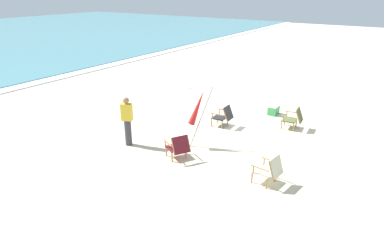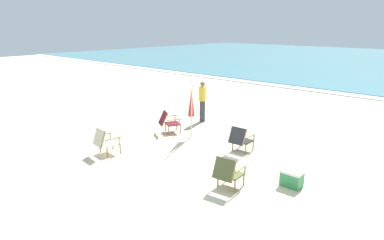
# 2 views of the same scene
# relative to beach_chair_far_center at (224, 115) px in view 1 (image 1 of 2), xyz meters

# --- Properties ---
(ground_plane) EXTENTS (80.00, 80.00, 0.00)m
(ground_plane) POSITION_rel_beach_chair_far_center_xyz_m (0.14, -1.43, -0.43)
(ground_plane) COLOR beige
(surf_band) EXTENTS (80.00, 1.10, 0.06)m
(surf_band) POSITION_rel_beach_chair_far_center_xyz_m (0.14, 11.43, -0.40)
(surf_band) COLOR white
(surf_band) RESTS_ON ground
(beach_chair_far_center) EXTENTS (0.62, 0.73, 0.81)m
(beach_chair_far_center) POSITION_rel_beach_chair_far_center_xyz_m (0.00, 0.00, 0.00)
(beach_chair_far_center) COLOR #28282D
(beach_chair_far_center) RESTS_ON ground
(beach_chair_back_left) EXTENTS (0.65, 0.73, 0.82)m
(beach_chair_back_left) POSITION_rel_beach_chair_far_center_xyz_m (-2.86, -2.92, 0.00)
(beach_chair_back_left) COLOR beige
(beach_chair_back_left) RESTS_ON ground
(beach_chair_mid_center) EXTENTS (0.85, 0.91, 0.80)m
(beach_chair_mid_center) POSITION_rel_beach_chair_far_center_xyz_m (-3.04, -0.14, -0.00)
(beach_chair_mid_center) COLOR maroon
(beach_chair_mid_center) RESTS_ON ground
(beach_chair_back_right) EXTENTS (0.65, 0.75, 0.81)m
(beach_chair_back_right) POSITION_rel_beach_chair_far_center_xyz_m (1.20, -2.24, 0.00)
(beach_chair_back_right) COLOR #515B33
(beach_chair_back_right) RESTS_ON ground
(umbrella_furled_red) EXTENTS (0.67, 0.66, 2.01)m
(umbrella_furled_red) POSITION_rel_beach_chair_far_center_xyz_m (-1.94, -0.11, 0.88)
(umbrella_furled_red) COLOR #B7B2A8
(umbrella_furled_red) RESTS_ON ground
(person_near_chairs) EXTENTS (0.33, 0.39, 1.63)m
(person_near_chairs) POSITION_rel_beach_chair_far_center_xyz_m (-3.12, 1.81, 0.41)
(person_near_chairs) COLOR #383842
(person_near_chairs) RESTS_ON ground
(cooler_box) EXTENTS (0.49, 0.35, 0.40)m
(cooler_box) POSITION_rel_beach_chair_far_center_xyz_m (2.25, -1.08, -0.23)
(cooler_box) COLOR #338C4C
(cooler_box) RESTS_ON ground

